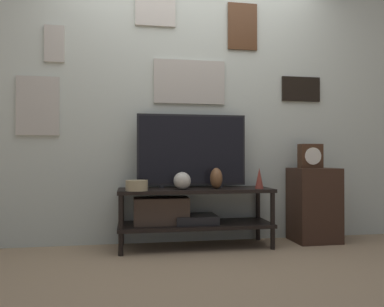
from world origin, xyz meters
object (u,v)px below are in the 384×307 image
object	(u,v)px
vase_urn_stoneware	(216,178)
mantel_clock	(310,156)
television	(192,150)
vase_slim_bronze	(259,178)
vase_wide_bowl	(137,185)
vase_round_glass	(182,181)

from	to	relation	value
vase_urn_stoneware	mantel_clock	world-z (taller)	mantel_clock
television	mantel_clock	world-z (taller)	television
mantel_clock	vase_slim_bronze	bearing A→B (deg)	-164.69
television	vase_slim_bronze	distance (m)	0.64
vase_wide_bowl	mantel_clock	distance (m)	1.62
television	vase_wide_bowl	bearing A→B (deg)	-154.67
vase_urn_stoneware	vase_slim_bronze	size ratio (longest dim) A/B	0.99
vase_slim_bronze	mantel_clock	distance (m)	0.60
vase_round_glass	vase_wide_bowl	size ratio (longest dim) A/B	0.82
vase_urn_stoneware	vase_wide_bowl	size ratio (longest dim) A/B	1.00
vase_round_glass	vase_slim_bronze	bearing A→B (deg)	-2.50
television	vase_wide_bowl	xyz separation A→B (m)	(-0.49, -0.23, -0.29)
vase_slim_bronze	vase_round_glass	world-z (taller)	vase_slim_bronze
vase_urn_stoneware	vase_round_glass	bearing A→B (deg)	-174.83
television	vase_urn_stoneware	xyz separation A→B (m)	(0.19, -0.15, -0.24)
television	mantel_clock	xyz separation A→B (m)	(1.10, -0.06, -0.05)
television	vase_slim_bronze	bearing A→B (deg)	-20.47
television	vase_wide_bowl	distance (m)	0.62
vase_round_glass	mantel_clock	world-z (taller)	mantel_clock
vase_slim_bronze	mantel_clock	xyz separation A→B (m)	(0.55, 0.15, 0.19)
vase_slim_bronze	vase_round_glass	bearing A→B (deg)	177.50
vase_urn_stoneware	vase_slim_bronze	bearing A→B (deg)	-8.70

